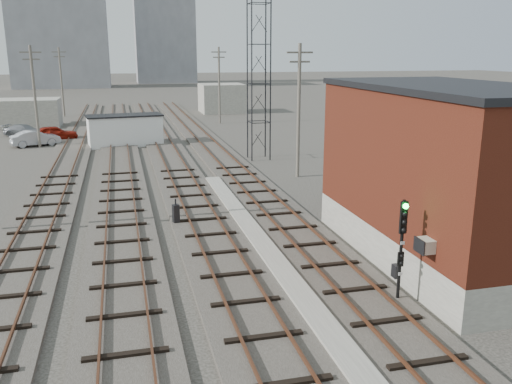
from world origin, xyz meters
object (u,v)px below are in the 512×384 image
object	(u,v)px
car_silver	(35,138)
switch_stand	(176,214)
car_red	(54,133)
car_grey	(24,130)
site_trailer	(125,130)
signal_mast	(402,245)

from	to	relation	value
car_silver	switch_stand	bearing A→B (deg)	-179.37
car_red	car_grey	xyz separation A→B (m)	(-3.31, 3.86, -0.14)
switch_stand	site_trailer	distance (m)	25.33
signal_mast	site_trailer	bearing A→B (deg)	103.53
car_silver	car_grey	distance (m)	6.83
car_red	car_silver	size ratio (longest dim) A/B	1.02
switch_stand	site_trailer	xyz separation A→B (m)	(-2.04, 25.23, 0.82)
site_trailer	signal_mast	bearing A→B (deg)	-84.14
site_trailer	car_grey	size ratio (longest dim) A/B	1.70
signal_mast	car_grey	distance (m)	47.83
site_trailer	car_grey	distance (m)	13.04
switch_stand	car_grey	distance (m)	35.64
car_silver	site_trailer	bearing A→B (deg)	-122.27
switch_stand	car_grey	xyz separation A→B (m)	(-12.06, 33.54, -0.01)
car_grey	signal_mast	bearing A→B (deg)	-134.78
car_grey	car_red	bearing A→B (deg)	-117.06
site_trailer	car_grey	world-z (taller)	site_trailer
car_silver	car_grey	world-z (taller)	car_silver
car_red	car_grey	distance (m)	5.08
car_red	car_grey	bearing A→B (deg)	24.89
site_trailer	car_grey	xyz separation A→B (m)	(-10.02, 8.31, -0.83)
switch_stand	car_silver	xyz separation A→B (m)	(-10.11, 27.00, 0.09)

